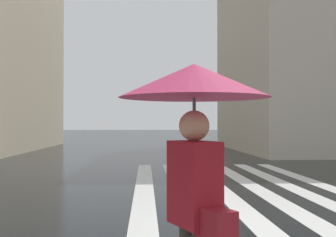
{
  "coord_description": "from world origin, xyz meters",
  "views": [
    {
      "loc": [
        -6.83,
        1.45,
        1.73
      ],
      "look_at": [
        7.15,
        0.71,
        1.91
      ],
      "focal_mm": 44.06,
      "sensor_mm": 36.0,
      "label": 1
    }
  ],
  "objects": [
    {
      "name": "pedestrian_with_floral_umbrella",
      "position": [
        -3.91,
        1.11,
        1.79
      ],
      "size": [
        1.08,
        1.08,
        2.01
      ],
      "color": "maroon",
      "rests_on": "sidewalk_pavement"
    },
    {
      "name": "zebra_crossing",
      "position": [
        4.0,
        -1.0,
        0.0
      ],
      "size": [
        13.0,
        5.5,
        0.01
      ],
      "color": "silver",
      "rests_on": "ground_plane"
    },
    {
      "name": "ground_plane",
      "position": [
        0.0,
        0.0,
        0.0
      ],
      "size": [
        220.0,
        220.0,
        0.0
      ],
      "primitive_type": "plane",
      "color": "black"
    }
  ]
}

